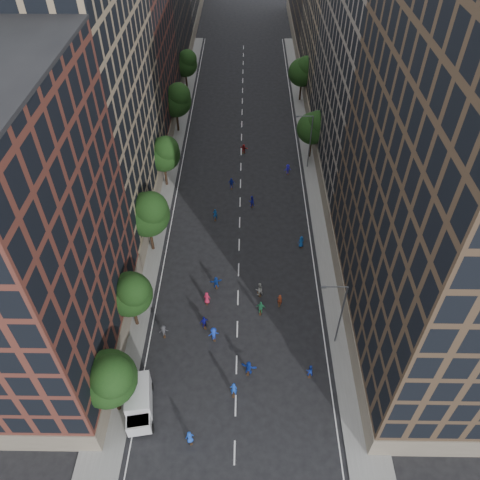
{
  "coord_description": "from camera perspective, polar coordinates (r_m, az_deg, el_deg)",
  "views": [
    {
      "loc": [
        0.73,
        -17.41,
        42.77
      ],
      "look_at": [
        0.13,
        25.8,
        2.0
      ],
      "focal_mm": 35.0,
      "sensor_mm": 36.0,
      "label": 1
    }
  ],
  "objects": [
    {
      "name": "bldg_right_b",
      "position": [
        69.25,
        17.01,
        19.27
      ],
      "size": [
        14.0,
        28.0,
        33.0
      ],
      "primitive_type": "cube",
      "color": "#6A6157",
      "rests_on": "ground"
    },
    {
      "name": "tree_left_2",
      "position": [
        57.74,
        -11.12,
        3.28
      ],
      "size": [
        5.6,
        5.6,
        9.45
      ],
      "color": "black",
      "rests_on": "ground"
    },
    {
      "name": "streetlamp_far",
      "position": [
        73.5,
        8.4,
        12.08
      ],
      "size": [
        2.64,
        0.22,
        9.06
      ],
      "color": "#595B60",
      "rests_on": "ground"
    },
    {
      "name": "tree_right_a",
      "position": [
        75.85,
        9.02,
        13.47
      ],
      "size": [
        5.0,
        5.0,
        8.39
      ],
      "color": "black",
      "rests_on": "ground"
    },
    {
      "name": "bldg_right_a",
      "position": [
        44.7,
        24.86,
        5.19
      ],
      "size": [
        14.0,
        30.0,
        36.0
      ],
      "primitive_type": "cube",
      "color": "#423223",
      "rests_on": "ground"
    },
    {
      "name": "skater_9",
      "position": [
        52.35,
        -9.29,
        -10.9
      ],
      "size": [
        1.09,
        0.77,
        1.52
      ],
      "primitive_type": "imported",
      "rotation": [
        0.0,
        0.0,
        3.37
      ],
      "color": "#39393E",
      "rests_on": "ground"
    },
    {
      "name": "skater_14",
      "position": [
        67.23,
        1.42,
        4.73
      ],
      "size": [
        1.0,
        0.9,
        1.68
      ],
      "primitive_type": "imported",
      "rotation": [
        0.0,
        0.0,
        3.54
      ],
      "color": "#1418A9",
      "rests_on": "ground"
    },
    {
      "name": "skater_0",
      "position": [
        46.09,
        -6.15,
        -22.79
      ],
      "size": [
        0.91,
        0.75,
        1.58
      ],
      "primitive_type": "imported",
      "rotation": [
        0.0,
        0.0,
        3.52
      ],
      "color": "blue",
      "rests_on": "ground"
    },
    {
      "name": "tree_left_3",
      "position": [
        69.16,
        -9.26,
        10.43
      ],
      "size": [
        5.0,
        5.0,
        8.58
      ],
      "color": "black",
      "rests_on": "ground"
    },
    {
      "name": "tree_left_5",
      "position": [
        97.39,
        -6.62,
        20.68
      ],
      "size": [
        4.8,
        4.8,
        8.33
      ],
      "color": "black",
      "rests_on": "ground"
    },
    {
      "name": "bldg_left_c",
      "position": [
        83.09,
        -14.02,
        21.91
      ],
      "size": [
        14.0,
        20.0,
        28.0
      ],
      "primitive_type": "cube",
      "color": "#52271F",
      "rests_on": "ground"
    },
    {
      "name": "skater_15",
      "position": [
        74.06,
        5.83,
        8.57
      ],
      "size": [
        1.15,
        0.82,
        1.61
      ],
      "primitive_type": "imported",
      "rotation": [
        0.0,
        0.0,
        3.37
      ],
      "color": "#1E16B3",
      "rests_on": "ground"
    },
    {
      "name": "tree_left_1",
      "position": [
        50.02,
        -13.16,
        -6.32
      ],
      "size": [
        4.8,
        4.8,
        8.21
      ],
      "color": "black",
      "rests_on": "ground"
    },
    {
      "name": "skater_8",
      "position": [
        55.19,
        2.37,
        -6.04
      ],
      "size": [
        1.08,
        0.96,
        1.84
      ],
      "primitive_type": "imported",
      "rotation": [
        0.0,
        0.0,
        3.49
      ],
      "color": "silver",
      "rests_on": "ground"
    },
    {
      "name": "skater_16",
      "position": [
        70.58,
        -1.04,
        6.91
      ],
      "size": [
        1.03,
        0.44,
        1.74
      ],
      "primitive_type": "imported",
      "rotation": [
        0.0,
        0.0,
        3.13
      ],
      "color": "#1526AC",
      "rests_on": "ground"
    },
    {
      "name": "streetlamp_near",
      "position": [
        48.71,
        12.04,
        -8.58
      ],
      "size": [
        2.64,
        0.22,
        9.06
      ],
      "color": "#595B60",
      "rests_on": "ground"
    },
    {
      "name": "skater_10",
      "position": [
        53.46,
        2.55,
        -8.25
      ],
      "size": [
        1.14,
        0.64,
        1.84
      ],
      "primitive_type": "imported",
      "rotation": [
        0.0,
        0.0,
        2.95
      ],
      "color": "#1F673F",
      "rests_on": "ground"
    },
    {
      "name": "skater_5",
      "position": [
        49.07,
        1.06,
        -15.31
      ],
      "size": [
        1.7,
        0.95,
        1.75
      ],
      "primitive_type": "imported",
      "rotation": [
        0.0,
        0.0,
        2.86
      ],
      "color": "#1435A9",
      "rests_on": "ground"
    },
    {
      "name": "skater_4",
      "position": [
        52.45,
        -4.38,
        -9.96
      ],
      "size": [
        1.05,
        0.74,
        1.66
      ],
      "primitive_type": "imported",
      "rotation": [
        0.0,
        0.0,
        3.53
      ],
      "color": "#121293",
      "rests_on": "ground"
    },
    {
      "name": "skater_2",
      "position": [
        49.52,
        8.49,
        -15.48
      ],
      "size": [
        0.76,
        0.6,
        1.54
      ],
      "primitive_type": "imported",
      "rotation": [
        0.0,
        0.0,
        3.12
      ],
      "color": "#122C99",
      "rests_on": "ground"
    },
    {
      "name": "tree_right_b",
      "position": [
        93.48,
        7.74,
        19.77
      ],
      "size": [
        5.2,
        5.2,
        8.83
      ],
      "color": "black",
      "rests_on": "ground"
    },
    {
      "name": "bldg_left_a",
      "position": [
        44.36,
        -25.84,
        -0.67
      ],
      "size": [
        14.0,
        22.0,
        30.0
      ],
      "primitive_type": "cube",
      "color": "#52271F",
      "rests_on": "ground"
    },
    {
      "name": "tree_left_4",
      "position": [
        82.76,
        -7.76,
        16.64
      ],
      "size": [
        5.4,
        5.4,
        9.08
      ],
      "color": "black",
      "rests_on": "ground"
    },
    {
      "name": "sidewalk_right",
      "position": [
        78.51,
        9.05,
        9.81
      ],
      "size": [
        4.0,
        105.0,
        0.15
      ],
      "primitive_type": "cube",
      "color": "slate",
      "rests_on": "ground"
    },
    {
      "name": "skater_11",
      "position": [
        56.11,
        -2.93,
        -5.18
      ],
      "size": [
        1.54,
        0.79,
        1.58
      ],
      "primitive_type": "imported",
      "rotation": [
        0.0,
        0.0,
        3.37
      ],
      "color": "#123698",
      "rests_on": "ground"
    },
    {
      "name": "sidewalk_left",
      "position": [
        78.73,
        -8.77,
        9.95
      ],
      "size": [
        4.0,
        105.0,
        0.15
      ],
      "primitive_type": "cube",
      "color": "slate",
      "rests_on": "ground"
    },
    {
      "name": "skater_12",
      "position": [
        61.39,
        7.47,
        -0.22
      ],
      "size": [
        0.96,
        0.8,
        1.67
      ],
      "primitive_type": "imported",
      "rotation": [
        0.0,
        0.0,
        3.54
      ],
      "color": "#114390",
      "rests_on": "ground"
    },
    {
      "name": "skater_7",
      "position": [
        54.47,
        4.86,
        -7.3
      ],
      "size": [
        0.63,
        0.46,
        1.59
      ],
      "primitive_type": "imported",
      "rotation": [
        0.0,
        0.0,
        2.99
      ],
      "color": "#953418",
      "rests_on": "ground"
    },
    {
      "name": "skater_6",
      "position": [
        54.57,
        -4.06,
        -7.07
      ],
      "size": [
        0.86,
        0.62,
        1.64
      ],
      "primitive_type": "imported",
      "rotation": [
        0.0,
        0.0,
        3.01
      ],
      "color": "#AF1D3C",
      "rests_on": "ground"
    },
    {
      "name": "skater_13",
      "position": [
        64.98,
        -3.04,
        3.11
      ],
      "size": [
        0.65,
        0.43,
        1.75
      ],
      "primitive_type": "imported",
      "rotation": [
        0.0,
        0.0,
        3.16
      ],
      "color": "navy",
      "rests_on": "ground"
    },
    {
      "name": "skater_3",
      "position": [
        51.41,
        -3.24,
        -11.36
      ],
      "size": [
        1.27,
        0.95,
        1.75
      ],
      "primitive_type": "imported",
      "rotation": [
        0.0,
        0.0,
        3.43
      ],
      "color": "#1737BD",
      "rests_on": "ground"
    },
    {
      "name": "bldg_left_b",
      "position": [
        61.65,
        -18.74,
        16.4
      ],
      "size": [
        14.0,
        26.0,
        34.0
      ],
      "primitive_type": "cube",
      "color": "#857257",
      "rests_on": "ground"
    },
    {
      "name": "tree_left_0",
      "position": [
        44.11,
        -15.65,
        -15.9
      ],
      "size": [
        5.2,
        5.2,
        8.83
      ],
      "color": "black",
      "rests_on": "ground"
    },
    {
      "name": "ground",
      "position": [
        71.6,
        0.05,
        6.65
      ],
      "size": [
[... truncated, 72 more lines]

